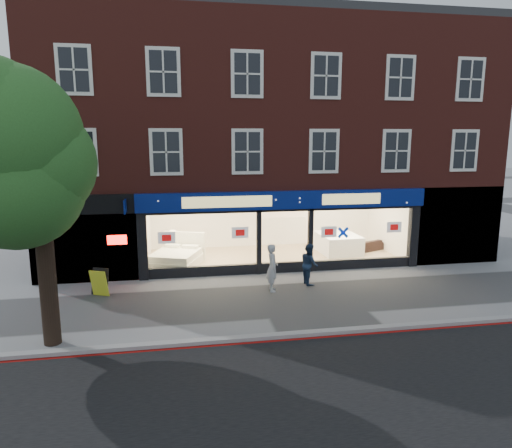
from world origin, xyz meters
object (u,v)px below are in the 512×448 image
object	(u,v)px
a_board	(100,282)
pedestrian_grey	(272,268)
display_bed	(177,257)
pedestrian_blue	(309,264)
mattress_stack	(338,243)
sofa	(367,245)

from	to	relation	value
a_board	pedestrian_grey	xyz separation A→B (m)	(5.90, -0.50, 0.37)
display_bed	a_board	world-z (taller)	display_bed
pedestrian_grey	pedestrian_blue	world-z (taller)	pedestrian_grey
a_board	pedestrian_blue	distance (m)	7.40
mattress_stack	display_bed	bearing A→B (deg)	-172.32
display_bed	pedestrian_grey	distance (m)	4.83
display_bed	sofa	xyz separation A→B (m)	(8.85, 1.08, -0.10)
display_bed	mattress_stack	size ratio (longest dim) A/B	1.21
a_board	display_bed	bearing A→B (deg)	73.55
sofa	display_bed	bearing A→B (deg)	-16.00
a_board	pedestrian_grey	distance (m)	5.93
pedestrian_grey	sofa	bearing A→B (deg)	-46.86
mattress_stack	pedestrian_blue	world-z (taller)	pedestrian_blue
mattress_stack	pedestrian_grey	distance (m)	6.07
display_bed	mattress_stack	world-z (taller)	display_bed
sofa	pedestrian_grey	xyz separation A→B (m)	(-5.55, -4.59, 0.50)
mattress_stack	pedestrian_blue	size ratio (longest dim) A/B	1.45
pedestrian_grey	mattress_stack	bearing A→B (deg)	-38.43
mattress_stack	sofa	distance (m)	1.51
sofa	mattress_stack	bearing A→B (deg)	-19.63
display_bed	mattress_stack	xyz separation A→B (m)	(7.35, 0.99, 0.08)
pedestrian_grey	pedestrian_blue	distance (m)	1.58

